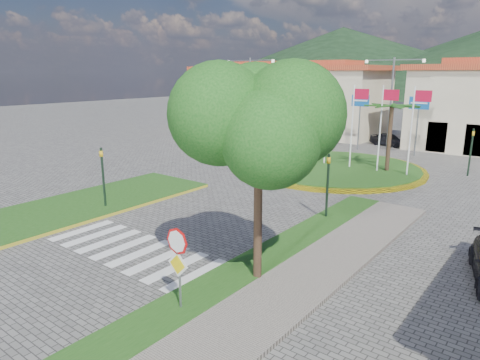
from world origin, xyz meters
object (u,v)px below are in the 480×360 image
Objects in this scene: stop_sign at (178,256)px; deciduous_tree at (259,128)px; roundabout_island at (333,168)px; car_dark_b at (434,143)px; white_van at (255,131)px; car_dark_a at (389,139)px.

stop_sign is 0.39× the size of deciduous_tree.
car_dark_b is at bearing 75.54° from roundabout_island.
deciduous_tree is 34.03m from white_van.
car_dark_a is at bearing 99.36° from stop_sign.
roundabout_island is 3.00× the size of white_van.
car_dark_b is (17.79, 3.05, 0.02)m from white_van.
white_van is (-19.85, 27.25, -4.59)m from deciduous_tree.
white_van is at bearing 122.97° from car_dark_b.
roundabout_island is at bearing 103.73° from stop_sign.
car_dark_b is at bearing -80.08° from white_van.
stop_sign reaches higher than car_dark_a.
deciduous_tree reaches higher than car_dark_a.
roundabout_island is 1.87× the size of deciduous_tree.
roundabout_island is 3.46× the size of car_dark_b.
deciduous_tree is 1.60× the size of white_van.
car_dark_a is 0.98× the size of car_dark_b.
stop_sign is 0.72× the size of car_dark_b.
deciduous_tree is at bearing 78.82° from stop_sign.
white_van is (-14.36, 10.25, 0.42)m from roundabout_island.
roundabout_island is at bearing -171.21° from car_dark_b.
car_dark_a reaches higher than white_van.
stop_sign is (4.90, -20.04, 1.62)m from roundabout_island.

